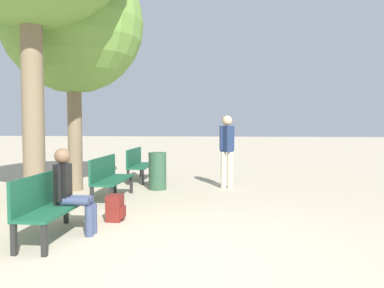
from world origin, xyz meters
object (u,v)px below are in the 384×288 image
tree_row_1 (73,24)px  backpack (115,208)px  bench_row_1 (109,175)px  bench_row_2 (138,162)px  bench_row_0 (50,201)px  pedestrian_near (227,147)px  person_seated (70,189)px  trash_bin (157,171)px

tree_row_1 → backpack: size_ratio=13.20×
bench_row_1 → bench_row_2: bearing=90.0°
bench_row_0 → pedestrian_near: size_ratio=0.87×
bench_row_0 → bench_row_1: same height
person_seated → backpack: person_seated is taller
bench_row_1 → tree_row_1: bearing=138.7°
bench_row_1 → trash_bin: size_ratio=1.75×
bench_row_0 → bench_row_1: bearing=90.0°
trash_bin → bench_row_1: bearing=-122.1°
bench_row_1 → trash_bin: 1.46m
bench_row_1 → bench_row_2: size_ratio=1.00×
person_seated → trash_bin: person_seated is taller
bench_row_0 → person_seated: person_seated is taller
backpack → trash_bin: (0.15, 2.86, 0.23)m
tree_row_1 → backpack: 4.78m
backpack → pedestrian_near: 3.72m
pedestrian_near → tree_row_1: bearing=-170.6°
bench_row_0 → pedestrian_near: 4.78m
tree_row_1 → person_seated: size_ratio=4.49×
bench_row_0 → person_seated: (0.23, 0.16, 0.15)m
backpack → bench_row_0: bearing=-124.0°
bench_row_0 → pedestrian_near: (2.40, 4.11, 0.50)m
bench_row_0 → tree_row_1: size_ratio=0.28×
bench_row_1 → backpack: bearing=-68.8°
tree_row_1 → pedestrian_near: tree_row_1 is taller
bench_row_0 → tree_row_1: (-1.10, 3.53, 3.33)m
tree_row_1 → trash_bin: bearing=8.2°
bench_row_2 → backpack: size_ratio=3.70×
backpack → pedestrian_near: size_ratio=0.24×
bench_row_1 → trash_bin: bearing=57.9°
person_seated → trash_bin: (0.55, 3.63, -0.21)m
person_seated → backpack: (0.40, 0.77, -0.44)m
bench_row_0 → bench_row_1: (0.00, 2.56, 0.00)m
bench_row_1 → person_seated: bearing=-84.6°
bench_row_0 → bench_row_2: (0.00, 5.11, 0.00)m
tree_row_1 → trash_bin: (1.88, 0.27, -3.39)m
person_seated → pedestrian_near: 4.52m
tree_row_1 → pedestrian_near: bearing=9.4°
bench_row_0 → trash_bin: 3.88m
bench_row_2 → backpack: bearing=-81.4°
tree_row_1 → person_seated: tree_row_1 is taller
tree_row_1 → pedestrian_near: 4.54m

